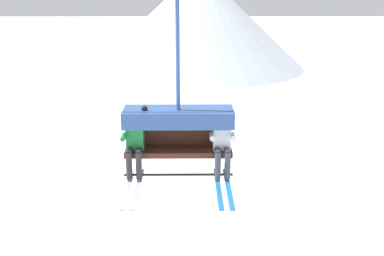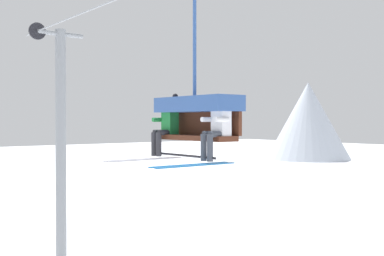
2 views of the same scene
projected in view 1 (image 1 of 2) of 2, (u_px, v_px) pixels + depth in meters
mountain_peak_central at (199, 19)px, 45.40m from camera, size 20.20×20.20×9.19m
chairlift_chair at (178, 122)px, 8.82m from camera, size 2.01×0.74×3.70m
skier_green at (135, 142)px, 8.71m from camera, size 0.48×1.70×1.34m
skier_white at (222, 143)px, 8.72m from camera, size 0.46×1.70×1.23m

